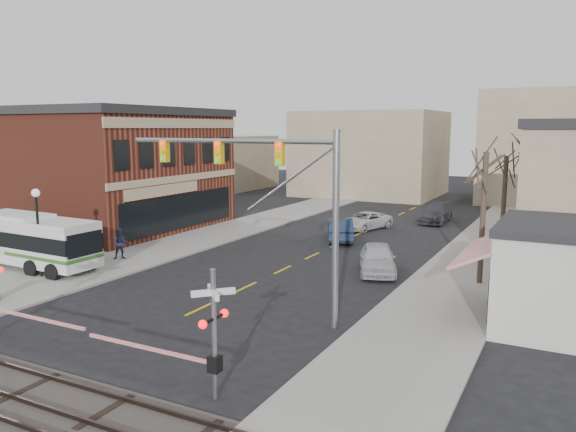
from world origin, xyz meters
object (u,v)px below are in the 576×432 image
object	(u,v)px
street_lamp	(37,215)
car_c	(365,221)
car_a	(378,258)
pedestrian_near	(56,262)
car_d	(435,213)
pedestrian_far	(120,244)
transit_bus	(17,238)
rr_crossing_east	(202,334)
traffic_signal_mast	(273,184)
car_b	(340,229)

from	to	relation	value
street_lamp	car_c	size ratio (longest dim) A/B	0.97
car_a	pedestrian_near	distance (m)	17.67
car_d	pedestrian_far	xyz separation A→B (m)	(-13.79, -23.27, 0.28)
transit_bus	car_d	xyz separation A→B (m)	(18.16, 27.10, -0.91)
rr_crossing_east	car_d	distance (m)	35.35
car_a	pedestrian_near	bearing A→B (deg)	-169.62
car_a	pedestrian_near	size ratio (longest dim) A/B	3.17
car_d	transit_bus	bearing A→B (deg)	-125.14
rr_crossing_east	pedestrian_far	bearing A→B (deg)	141.10
car_a	transit_bus	bearing A→B (deg)	-177.12
street_lamp	pedestrian_near	size ratio (longest dim) A/B	3.11
car_c	rr_crossing_east	bearing A→B (deg)	-60.69
transit_bus	pedestrian_far	size ratio (longest dim) A/B	6.16
traffic_signal_mast	pedestrian_near	size ratio (longest dim) A/B	6.73
rr_crossing_east	pedestrian_near	xyz separation A→B (m)	(-15.21, 7.46, -1.08)
pedestrian_near	car_a	bearing A→B (deg)	-38.62
transit_bus	traffic_signal_mast	size ratio (longest dim) A/B	1.13
traffic_signal_mast	car_d	bearing A→B (deg)	89.07
car_a	pedestrian_far	size ratio (longest dim) A/B	2.56
car_a	car_b	world-z (taller)	car_a
transit_bus	car_b	distance (m)	21.14
traffic_signal_mast	street_lamp	bearing A→B (deg)	-178.69
traffic_signal_mast	pedestrian_far	bearing A→B (deg)	160.39
traffic_signal_mast	pedestrian_far	distance (m)	14.91
car_d	pedestrian_far	size ratio (longest dim) A/B	2.85
transit_bus	car_c	xyz separation A→B (m)	(13.94, 21.11, -1.01)
car_a	car_d	world-z (taller)	car_a
transit_bus	pedestrian_near	size ratio (longest dim) A/B	7.64
transit_bus	car_c	world-z (taller)	transit_bus
car_a	pedestrian_far	world-z (taller)	pedestrian_far
rr_crossing_east	car_b	xyz separation A→B (m)	(-5.40, 24.11, -1.15)
traffic_signal_mast	rr_crossing_east	xyz separation A→B (m)	(1.59, -7.29, -3.79)
street_lamp	car_a	size ratio (longest dim) A/B	0.98
transit_bus	car_c	bearing A→B (deg)	56.56
pedestrian_near	rr_crossing_east	bearing A→B (deg)	-95.66
street_lamp	car_b	bearing A→B (deg)	58.79
street_lamp	pedestrian_far	size ratio (longest dim) A/B	2.51
car_d	car_a	bearing A→B (deg)	-88.01
transit_bus	car_b	size ratio (longest dim) A/B	2.35
traffic_signal_mast	car_b	xyz separation A→B (m)	(-3.82, 16.82, -4.94)
rr_crossing_east	car_a	xyz separation A→B (m)	(-0.05, 16.54, -1.14)
traffic_signal_mast	car_b	world-z (taller)	traffic_signal_mast
transit_bus	rr_crossing_east	size ratio (longest dim) A/B	2.08
transit_bus	street_lamp	xyz separation A→B (m)	(3.50, -1.24, 1.78)
transit_bus	car_a	xyz separation A→B (m)	(19.24, 8.33, -0.87)
car_c	pedestrian_far	bearing A→B (deg)	-100.02
transit_bus	car_d	distance (m)	32.63
car_b	pedestrian_near	distance (m)	19.33
car_c	car_d	xyz separation A→B (m)	(4.22, 5.99, 0.10)
car_b	pedestrian_far	bearing A→B (deg)	27.17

